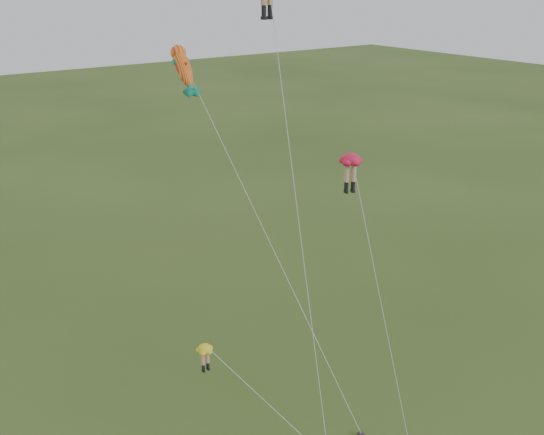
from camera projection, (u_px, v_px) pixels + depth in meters
legs_kite_red_mid at (352, 169)px, 31.47m from camera, size 1.60×6.40×15.02m
legs_kite_yellow at (217, 362)px, 27.34m from camera, size 6.19×5.42×8.19m
fish_kite at (184, 69)px, 33.05m from camera, size 4.30×13.10×20.28m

